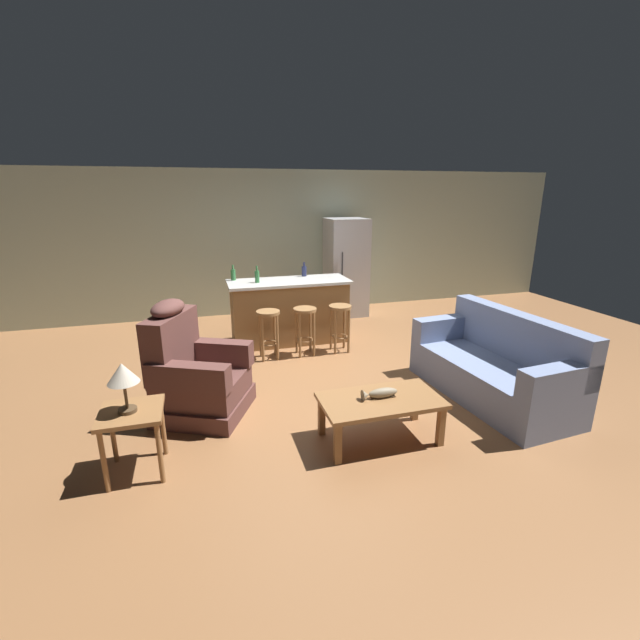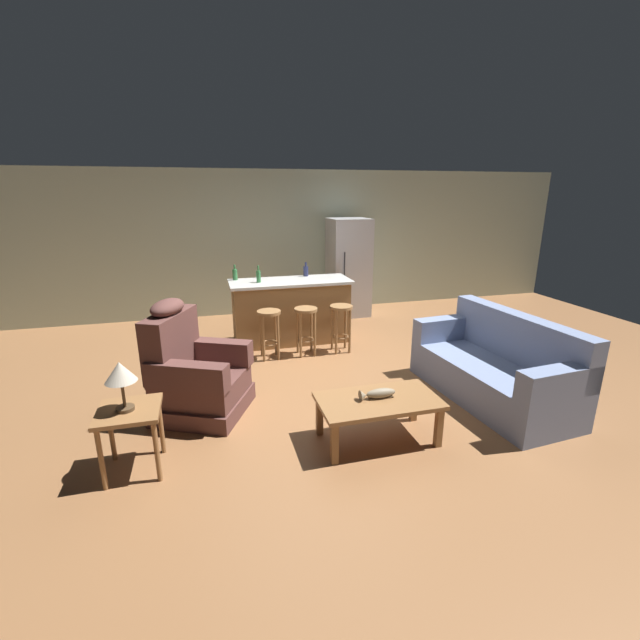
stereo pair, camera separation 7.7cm
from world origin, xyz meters
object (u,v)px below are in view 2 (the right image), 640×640
at_px(bar_stool_left, 269,325).
at_px(coffee_table, 378,404).
at_px(bar_stool_right, 341,320).
at_px(bottle_short_amber, 306,271).
at_px(couch, 495,369).
at_px(bottle_tall_green, 235,274).
at_px(end_table, 130,420).
at_px(kitchen_island, 291,311).
at_px(refrigerator, 348,268).
at_px(table_lamp, 120,374).
at_px(bar_stool_middle, 306,323).
at_px(recliner_near_lamp, 194,374).
at_px(bottle_wine_dark, 259,276).
at_px(fish_figurine, 377,394).

bearing_deg(bar_stool_left, coffee_table, -74.36).
relative_size(bar_stool_right, bottle_short_amber, 3.10).
height_order(couch, bottle_tall_green, bottle_tall_green).
distance_m(end_table, kitchen_island, 3.38).
bearing_deg(refrigerator, table_lamp, -128.81).
distance_m(couch, bottle_short_amber, 3.18).
bearing_deg(refrigerator, bar_stool_middle, -124.17).
bearing_deg(recliner_near_lamp, bottle_short_amber, 77.48).
bearing_deg(table_lamp, bottle_wine_dark, 62.80).
relative_size(couch, bar_stool_middle, 2.88).
distance_m(recliner_near_lamp, bottle_tall_green, 2.33).
height_order(bottle_tall_green, bottle_wine_dark, bottle_wine_dark).
relative_size(kitchen_island, bar_stool_middle, 2.65).
distance_m(recliner_near_lamp, kitchen_island, 2.37).
height_order(couch, table_lamp, table_lamp).
height_order(fish_figurine, bar_stool_middle, bar_stool_middle).
xyz_separation_m(coffee_table, bar_stool_middle, (-0.13, 2.29, 0.11)).
bearing_deg(coffee_table, bottle_short_amber, 88.42).
distance_m(end_table, bar_stool_middle, 2.94).
relative_size(coffee_table, couch, 0.56).
bearing_deg(table_lamp, bar_stool_right, 41.19).
relative_size(table_lamp, kitchen_island, 0.23).
distance_m(bar_stool_left, bottle_tall_green, 1.10).
relative_size(recliner_near_lamp, refrigerator, 0.68).
relative_size(bar_stool_right, bottle_wine_dark, 2.76).
bearing_deg(kitchen_island, couch, -53.65).
height_order(coffee_table, bar_stool_right, bar_stool_right).
bearing_deg(table_lamp, recliner_near_lamp, 61.03).
height_order(end_table, bar_stool_left, bar_stool_left).
xyz_separation_m(coffee_table, fish_figurine, (-0.01, 0.02, 0.10)).
height_order(end_table, bottle_wine_dark, bottle_wine_dark).
relative_size(table_lamp, bar_stool_left, 0.60).
relative_size(end_table, table_lamp, 1.37).
distance_m(coffee_table, bottle_wine_dark, 3.05).
distance_m(bar_stool_left, bottle_wine_dark, 0.83).
relative_size(bar_stool_middle, bottle_wine_dark, 2.76).
distance_m(table_lamp, refrigerator, 5.16).
bearing_deg(recliner_near_lamp, coffee_table, -6.27).
bearing_deg(coffee_table, bottle_wine_dark, 103.33).
xyz_separation_m(fish_figurine, bottle_tall_green, (-0.99, 3.15, 0.57)).
bearing_deg(bar_stool_right, bottle_wine_dark, 150.62).
bearing_deg(recliner_near_lamp, refrigerator, 74.31).
height_order(refrigerator, bottle_wine_dark, refrigerator).
height_order(bar_stool_left, bar_stool_middle, same).
xyz_separation_m(recliner_near_lamp, bottle_tall_green, (0.62, 2.16, 0.61)).
bearing_deg(bar_stool_left, table_lamp, -124.03).
relative_size(couch, end_table, 3.50).
distance_m(coffee_table, bar_stool_middle, 2.30).
xyz_separation_m(end_table, bar_stool_right, (2.49, 2.18, 0.01)).
bearing_deg(coffee_table, table_lamp, 177.37).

